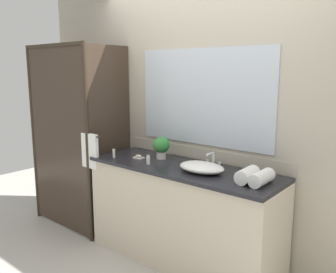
% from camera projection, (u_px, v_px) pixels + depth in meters
% --- Properties ---
extents(ground_plane, '(8.00, 8.00, 0.00)m').
position_uv_depth(ground_plane, '(181.00, 261.00, 3.26)').
color(ground_plane, '#B7B2A8').
extents(wall_back_with_mirror, '(4.40, 0.06, 2.60)m').
position_uv_depth(wall_back_with_mirror, '(204.00, 117.00, 3.28)').
color(wall_back_with_mirror, '#B2A893').
rests_on(wall_back_with_mirror, ground_plane).
extents(vanity_cabinet, '(1.80, 0.58, 0.90)m').
position_uv_depth(vanity_cabinet, '(181.00, 215.00, 3.19)').
color(vanity_cabinet, beige).
rests_on(vanity_cabinet, ground_plane).
extents(shower_enclosure, '(1.20, 0.59, 2.00)m').
position_uv_depth(shower_enclosure, '(75.00, 138.00, 3.73)').
color(shower_enclosure, '#2D2319').
rests_on(shower_enclosure, ground_plane).
extents(sink_basin, '(0.40, 0.28, 0.08)m').
position_uv_depth(sink_basin, '(202.00, 167.00, 2.93)').
color(sink_basin, white).
rests_on(sink_basin, vanity_cabinet).
extents(faucet, '(0.17, 0.12, 0.14)m').
position_uv_depth(faucet, '(213.00, 163.00, 3.06)').
color(faucet, silver).
rests_on(faucet, vanity_cabinet).
extents(potted_plant, '(0.16, 0.16, 0.21)m').
position_uv_depth(potted_plant, '(161.00, 146.00, 3.36)').
color(potted_plant, beige).
rests_on(potted_plant, vanity_cabinet).
extents(soap_dish, '(0.10, 0.07, 0.04)m').
position_uv_depth(soap_dish, '(139.00, 157.00, 3.39)').
color(soap_dish, silver).
rests_on(soap_dish, vanity_cabinet).
extents(amenity_bottle_body_wash, '(0.03, 0.03, 0.09)m').
position_uv_depth(amenity_bottle_body_wash, '(148.00, 160.00, 3.17)').
color(amenity_bottle_body_wash, white).
rests_on(amenity_bottle_body_wash, vanity_cabinet).
extents(amenity_bottle_conditioner, '(0.03, 0.03, 0.10)m').
position_uv_depth(amenity_bottle_conditioner, '(114.00, 153.00, 3.41)').
color(amenity_bottle_conditioner, silver).
rests_on(amenity_bottle_conditioner, vanity_cabinet).
extents(rolled_towel_near_edge, '(0.11, 0.26, 0.10)m').
position_uv_depth(rolled_towel_near_edge, '(262.00, 178.00, 2.60)').
color(rolled_towel_near_edge, white).
rests_on(rolled_towel_near_edge, vanity_cabinet).
extents(rolled_towel_middle, '(0.12, 0.23, 0.11)m').
position_uv_depth(rolled_towel_middle, '(247.00, 175.00, 2.65)').
color(rolled_towel_middle, white).
rests_on(rolled_towel_middle, vanity_cabinet).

